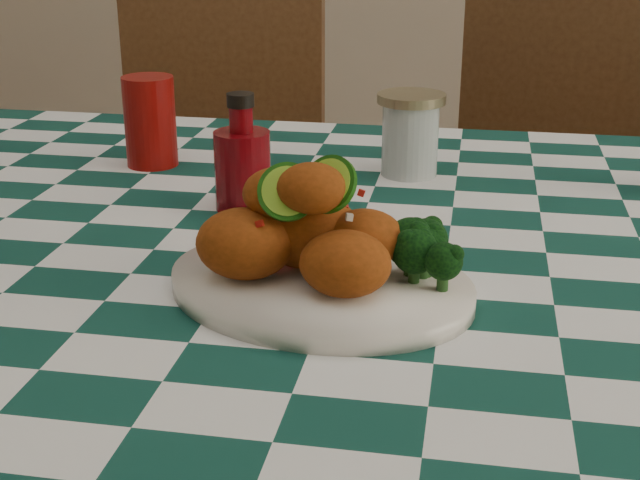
% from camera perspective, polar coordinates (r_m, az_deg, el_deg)
% --- Properties ---
extents(plate, '(0.35, 0.30, 0.02)m').
position_cam_1_polar(plate, '(0.84, 0.00, -2.94)').
color(plate, silver).
rests_on(plate, dining_table).
extents(fried_chicken_pile, '(0.17, 0.13, 0.11)m').
position_cam_1_polar(fried_chicken_pile, '(0.81, -0.38, 1.21)').
color(fried_chicken_pile, '#8C370D').
rests_on(fried_chicken_pile, plate).
extents(broccoli_side, '(0.07, 0.07, 0.05)m').
position_cam_1_polar(broccoli_side, '(0.82, 7.04, -0.84)').
color(broccoli_side, black).
rests_on(broccoli_side, plate).
extents(red_tumbler, '(0.08, 0.08, 0.12)m').
position_cam_1_polar(red_tumbler, '(1.25, -10.82, 7.46)').
color(red_tumbler, '#770906').
rests_on(red_tumbler, dining_table).
extents(ketchup_bottle, '(0.08, 0.08, 0.14)m').
position_cam_1_polar(ketchup_bottle, '(1.05, -5.01, 5.62)').
color(ketchup_bottle, '#5E0409').
rests_on(ketchup_bottle, dining_table).
extents(mason_jar, '(0.11, 0.11, 0.11)m').
position_cam_1_polar(mason_jar, '(1.19, 5.79, 6.72)').
color(mason_jar, '#B2BCBA').
rests_on(mason_jar, dining_table).
extents(wooden_chair_left, '(0.44, 0.47, 0.96)m').
position_cam_1_polar(wooden_chair_left, '(1.86, -7.52, 0.43)').
color(wooden_chair_left, '#472814').
rests_on(wooden_chair_left, ground).
extents(wooden_chair_right, '(0.58, 0.59, 0.97)m').
position_cam_1_polar(wooden_chair_right, '(1.76, 12.84, -1.13)').
color(wooden_chair_right, '#472814').
rests_on(wooden_chair_right, ground).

